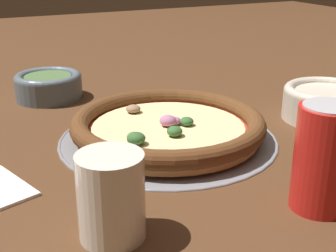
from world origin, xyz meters
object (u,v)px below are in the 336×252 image
at_px(pizza_tray, 168,138).
at_px(drinking_cup, 111,197).
at_px(pizza, 168,126).
at_px(bowl_far, 48,85).
at_px(bowl_near, 327,102).
at_px(beverage_can, 323,158).

height_order(pizza_tray, drinking_cup, drinking_cup).
distance_m(pizza, drinking_cup, 0.27).
bearing_deg(drinking_cup, bowl_far, 84.76).
xyz_separation_m(bowl_near, drinking_cup, (-0.45, -0.17, 0.01)).
relative_size(pizza_tray, pizza, 1.13).
xyz_separation_m(pizza, beverage_can, (0.07, -0.26, 0.04)).
height_order(bowl_near, drinking_cup, drinking_cup).
bearing_deg(pizza, drinking_cup, -128.25).
bearing_deg(bowl_far, pizza, -68.11).
relative_size(pizza_tray, bowl_near, 2.24).
bearing_deg(bowl_near, pizza_tray, 172.94).
bearing_deg(bowl_far, bowl_near, -39.04).
bearing_deg(drinking_cup, bowl_near, 20.90).
distance_m(drinking_cup, beverage_can, 0.24).
xyz_separation_m(pizza, bowl_near, (0.29, -0.04, 0.01)).
distance_m(bowl_near, bowl_far, 0.52).
bearing_deg(bowl_near, beverage_can, -134.97).
height_order(drinking_cup, beverage_can, beverage_can).
relative_size(pizza, bowl_far, 2.31).
bearing_deg(drinking_cup, pizza, 51.75).
bearing_deg(pizza_tray, bowl_near, -7.06).
relative_size(bowl_near, drinking_cup, 1.64).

